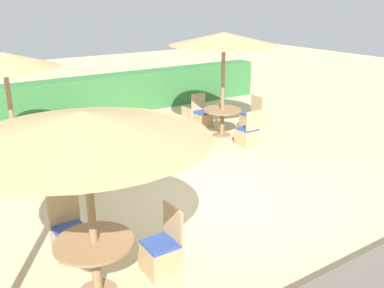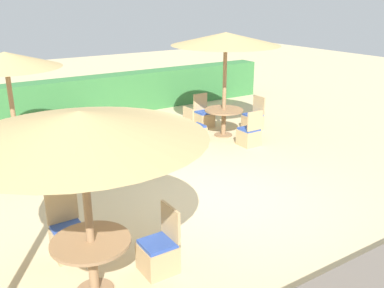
% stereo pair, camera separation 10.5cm
% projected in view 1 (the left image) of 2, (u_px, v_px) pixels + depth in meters
% --- Properties ---
extents(ground_plane, '(40.00, 40.00, 0.00)m').
position_uv_depth(ground_plane, '(210.00, 198.00, 8.02)').
color(ground_plane, '#D1BA8C').
extents(hedge_row, '(13.00, 0.70, 1.24)m').
position_uv_depth(hedge_row, '(82.00, 98.00, 13.03)').
color(hedge_row, '#387A3D').
rests_on(hedge_row, ground_plane).
extents(stone_border, '(10.00, 0.56, 0.55)m').
position_uv_depth(stone_border, '(379.00, 285.00, 5.19)').
color(stone_border, '#6B6056').
rests_on(stone_border, ground_plane).
extents(parasol_back_right, '(2.78, 2.78, 2.72)m').
position_uv_depth(parasol_back_right, '(224.00, 39.00, 10.76)').
color(parasol_back_right, '#93704C').
rests_on(parasol_back_right, ground_plane).
extents(round_table_back_right, '(1.03, 1.03, 0.73)m').
position_uv_depth(round_table_back_right, '(222.00, 115.00, 11.41)').
color(round_table_back_right, '#93704C').
rests_on(round_table_back_right, ground_plane).
extents(patio_chair_back_right_east, '(0.46, 0.46, 0.93)m').
position_uv_depth(patio_chair_back_right_east, '(251.00, 120.00, 12.06)').
color(patio_chair_back_right_east, tan).
rests_on(patio_chair_back_right_east, ground_plane).
extents(patio_chair_back_right_north, '(0.46, 0.46, 0.93)m').
position_uv_depth(patio_chair_back_right_north, '(202.00, 118.00, 12.30)').
color(patio_chair_back_right_north, tan).
rests_on(patio_chair_back_right_north, ground_plane).
extents(patio_chair_back_right_west, '(0.46, 0.46, 0.93)m').
position_uv_depth(patio_chair_back_right_west, '(193.00, 132.00, 11.00)').
color(patio_chair_back_right_west, tan).
rests_on(patio_chair_back_right_west, ground_plane).
extents(patio_chair_back_right_south, '(0.46, 0.46, 0.93)m').
position_uv_depth(patio_chair_back_right_south, '(248.00, 135.00, 10.76)').
color(patio_chair_back_right_south, tan).
rests_on(patio_chair_back_right_south, ground_plane).
extents(parasol_back_left, '(2.22, 2.22, 2.53)m').
position_uv_depth(parasol_back_left, '(4.00, 61.00, 8.58)').
color(parasol_back_left, '#93704C').
rests_on(parasol_back_left, ground_plane).
extents(round_table_back_left, '(0.95, 0.95, 0.70)m').
position_uv_depth(round_table_back_left, '(16.00, 146.00, 9.18)').
color(round_table_back_left, '#93704C').
rests_on(round_table_back_left, ground_plane).
extents(patio_chair_back_left_east, '(0.46, 0.46, 0.93)m').
position_uv_depth(patio_chair_back_left_east, '(61.00, 149.00, 9.77)').
color(patio_chair_back_left_east, tan).
rests_on(patio_chair_back_left_east, ground_plane).
extents(parasol_front_left, '(2.90, 2.90, 2.40)m').
position_uv_depth(parasol_front_left, '(84.00, 126.00, 4.74)').
color(parasol_front_left, '#93704C').
rests_on(parasol_front_left, ground_plane).
extents(round_table_front_left, '(0.99, 0.99, 0.75)m').
position_uv_depth(round_table_front_left, '(95.00, 253.00, 5.29)').
color(round_table_front_left, '#93704C').
rests_on(round_table_front_left, ground_plane).
extents(patio_chair_front_left_east, '(0.46, 0.46, 0.93)m').
position_uv_depth(patio_chair_front_left_east, '(162.00, 254.00, 5.83)').
color(patio_chair_front_left_east, tan).
rests_on(patio_chair_front_left_east, ground_plane).
extents(patio_chair_front_left_north, '(0.46, 0.46, 0.93)m').
position_uv_depth(patio_chair_front_left_north, '(70.00, 239.00, 6.18)').
color(patio_chair_front_left_north, tan).
rests_on(patio_chair_front_left_north, ground_plane).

